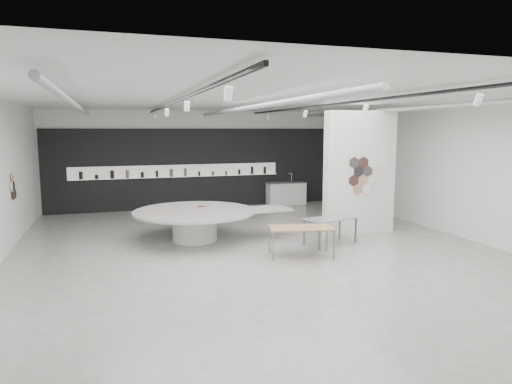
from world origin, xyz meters
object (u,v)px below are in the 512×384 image
object	(u,v)px
display_island	(197,221)
sample_table_wood	(301,229)
kitchen_counter	(286,193)
sample_table_stone	(330,220)
partition_column	(360,173)

from	to	relation	value
display_island	sample_table_wood	size ratio (longest dim) A/B	2.75
sample_table_wood	kitchen_counter	xyz separation A→B (m)	(2.50, 7.36, -0.21)
display_island	kitchen_counter	world-z (taller)	kitchen_counter
sample_table_stone	kitchen_counter	world-z (taller)	kitchen_counter
kitchen_counter	display_island	bearing A→B (deg)	-132.01
display_island	kitchen_counter	size ratio (longest dim) A/B	2.82
sample_table_stone	kitchen_counter	bearing A→B (deg)	78.87
sample_table_stone	kitchen_counter	distance (m)	6.62
partition_column	sample_table_wood	bearing A→B (deg)	-145.28
sample_table_wood	sample_table_stone	size ratio (longest dim) A/B	1.09
sample_table_wood	kitchen_counter	distance (m)	7.78
sample_table_wood	sample_table_stone	world-z (taller)	sample_table_wood
sample_table_stone	partition_column	bearing A→B (deg)	34.23
sample_table_wood	partition_column	bearing A→B (deg)	34.72
display_island	sample_table_stone	bearing A→B (deg)	-29.82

